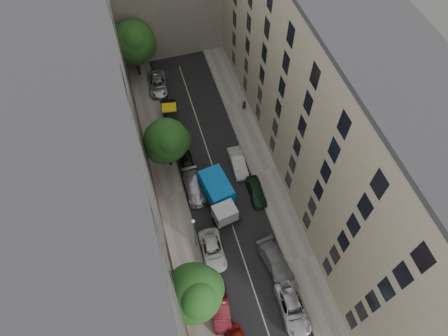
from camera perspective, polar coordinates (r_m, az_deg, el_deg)
name	(u,v)px	position (r m, az deg, el deg)	size (l,w,h in m)	color
ground	(218,183)	(45.14, -0.82, -2.19)	(120.00, 120.00, 0.00)	#4C4C49
road_surface	(218,183)	(45.13, -0.82, -2.19)	(8.00, 44.00, 0.02)	black
sidewalk_left	(171,195)	(44.68, -7.64, -3.82)	(3.00, 44.00, 0.15)	gray
sidewalk_right	(264,171)	(46.12, 5.76, -0.49)	(3.00, 44.00, 0.15)	gray
building_left	(97,154)	(36.82, -17.73, 1.86)	(8.00, 44.00, 20.00)	#4D4A47
building_right	(327,102)	(40.22, 14.45, 9.10)	(8.00, 44.00, 20.00)	#B3A88B
tarp_truck	(219,195)	(42.55, -0.75, -3.92)	(3.35, 6.50, 2.85)	black
car_left_1	(220,307)	(39.04, -0.52, -19.29)	(1.57, 4.50, 1.48)	#4B0F15
car_left_2	(213,250)	(40.86, -1.63, -11.68)	(2.19, 4.75, 1.32)	silver
car_left_3	(194,188)	(44.15, -4.27, -2.80)	(1.98, 4.88, 1.42)	#AFB0B4
car_left_4	(187,162)	(46.13, -5.34, 0.86)	(1.52, 3.78, 1.29)	black
car_left_5	(170,114)	(50.72, -7.71, 7.66)	(1.57, 4.51, 1.49)	black
car_left_6	(158,84)	(54.61, -9.44, 11.73)	(2.27, 4.93, 1.37)	#BBBCC0
car_right_0	(293,308)	(39.55, 9.80, -19.14)	(2.41, 5.22, 1.45)	#B9BABF
car_right_1	(276,263)	(40.61, 7.38, -13.25)	(2.09, 5.13, 1.49)	slate
car_right_2	(256,192)	(43.93, 4.63, -3.38)	(1.62, 4.03, 1.37)	black
car_right_3	(238,163)	(45.81, 1.99, 0.76)	(1.53, 4.37, 1.44)	silver
tree_near	(195,294)	(34.36, -4.22, -17.56)	(5.25, 4.97, 8.25)	#382619
tree_mid	(167,142)	(43.20, -8.09, 3.73)	(5.16, 4.87, 6.93)	#382619
tree_far	(133,44)	(53.75, -12.81, 16.90)	(5.84, 5.64, 8.16)	#382619
lamp_post	(194,230)	(38.35, -4.26, -8.90)	(0.36, 0.36, 5.83)	#185636
pedestrian	(244,105)	(51.08, 2.88, 8.99)	(0.57, 0.37, 1.56)	black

